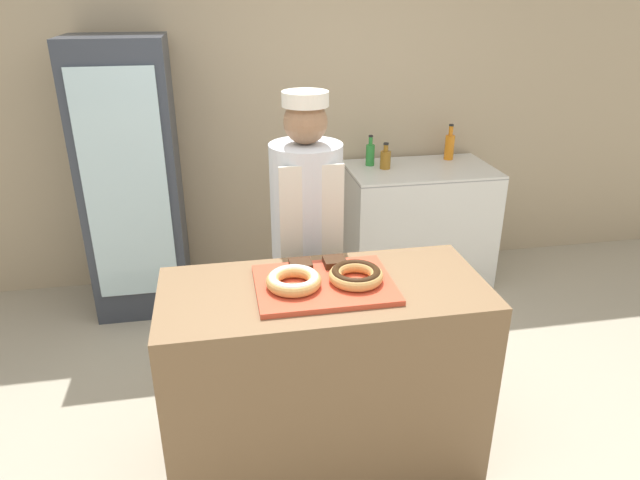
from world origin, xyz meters
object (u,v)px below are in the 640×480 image
bottle_amber (385,159)px  baker_person (307,242)px  brownie_back_left (301,265)px  beverage_fridge (132,181)px  donut_chocolate_glaze (356,275)px  donut_light_glaze (294,280)px  bottle_orange (449,146)px  chest_freezer (417,224)px  bottle_green (370,154)px  serving_tray (324,284)px  brownie_back_right (335,262)px

bottle_amber → baker_person: bearing=-123.9°
baker_person → brownie_back_left: bearing=-102.6°
brownie_back_left → beverage_fridge: beverage_fridge is taller
donut_chocolate_glaze → beverage_fridge: bearing=122.8°
donut_light_glaze → donut_chocolate_glaze: (0.27, 0.00, 0.00)m
donut_light_glaze → beverage_fridge: bearing=116.1°
beverage_fridge → bottle_amber: beverage_fridge is taller
bottle_orange → chest_freezer: bearing=-147.4°
chest_freezer → bottle_green: (-0.36, 0.14, 0.54)m
bottle_orange → serving_tray: bearing=-125.2°
bottle_orange → bottle_green: 0.65m
brownie_back_left → bottle_green: size_ratio=0.44×
bottle_amber → serving_tray: bearing=-114.3°
chest_freezer → bottle_amber: bearing=173.2°
baker_person → bottle_green: bearing=61.3°
brownie_back_left → beverage_fridge: 1.83m
brownie_back_left → donut_chocolate_glaze: bearing=-39.2°
serving_tray → donut_chocolate_glaze: donut_chocolate_glaze is taller
brownie_back_left → beverage_fridge: size_ratio=0.05×
beverage_fridge → bottle_orange: size_ratio=6.85×
brownie_back_left → bottle_amber: bearing=61.4°
chest_freezer → bottle_amber: size_ratio=5.59×
serving_tray → chest_freezer: 2.11m
donut_chocolate_glaze → bottle_amber: bearing=69.6°
donut_light_glaze → brownie_back_left: (0.06, 0.18, -0.02)m
brownie_back_right → bottle_orange: bottle_orange is taller
beverage_fridge → bottle_amber: bearing=1.2°
brownie_back_right → beverage_fridge: bearing=124.2°
donut_chocolate_glaze → chest_freezer: donut_chocolate_glaze is taller
bottle_orange → baker_person: bearing=-135.6°
bottle_amber → brownie_back_left: bearing=-118.6°
serving_tray → baker_person: 0.63m
donut_light_glaze → bottle_orange: bottle_orange is taller
donut_chocolate_glaze → brownie_back_left: 0.28m
brownie_back_left → brownie_back_right: same height
donut_chocolate_glaze → beverage_fridge: 2.09m
brownie_back_left → baker_person: bearing=77.4°
serving_tray → brownie_back_right: size_ratio=5.96×
donut_light_glaze → chest_freezer: 2.21m
donut_chocolate_glaze → bottle_orange: bearing=57.8°
chest_freezer → bottle_green: bottle_green is taller
serving_tray → bottle_amber: bottle_amber is taller
brownie_back_right → bottle_green: bottle_green is taller
serving_tray → bottle_orange: 2.37m
bottle_orange → donut_chocolate_glaze: bearing=-122.2°
bottle_amber → bottle_green: bearing=129.6°
serving_tray → beverage_fridge: (-1.00, 1.74, -0.02)m
donut_light_glaze → bottle_amber: size_ratio=1.22×
brownie_back_right → chest_freezer: size_ratio=0.09×
donut_chocolate_glaze → chest_freezer: (0.94, 1.77, -0.55)m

